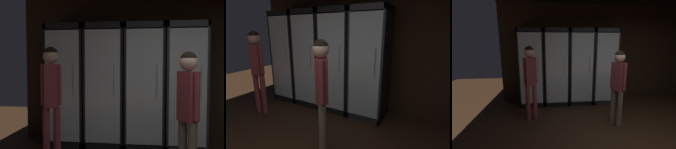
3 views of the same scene
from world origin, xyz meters
TOP-DOWN VIEW (x-y plane):
  - wall_back at (0.00, 3.03)m, footprint 6.00×0.06m
  - cooler_far_left at (-2.07, 2.71)m, footprint 0.65×0.66m
  - cooler_left at (-1.40, 2.71)m, footprint 0.65×0.66m
  - cooler_center at (-0.73, 2.71)m, footprint 0.65×0.66m
  - cooler_right at (-0.06, 2.71)m, footprint 0.65×0.66m
  - shopper_near at (-2.02, 1.69)m, footprint 0.28×0.22m
  - shopper_far at (-0.23, 1.30)m, footprint 0.25×0.28m

SIDE VIEW (x-z plane):
  - shopper_far at x=-0.23m, z-range 0.19..1.75m
  - cooler_far_left at x=-2.07m, z-range -0.02..2.06m
  - cooler_right at x=-0.06m, z-range -0.02..2.06m
  - cooler_center at x=-0.73m, z-range -0.02..2.06m
  - cooler_left at x=-1.40m, z-range -0.02..2.07m
  - shopper_near at x=-2.02m, z-range 0.22..1.88m
  - wall_back at x=0.00m, z-range 0.00..2.80m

